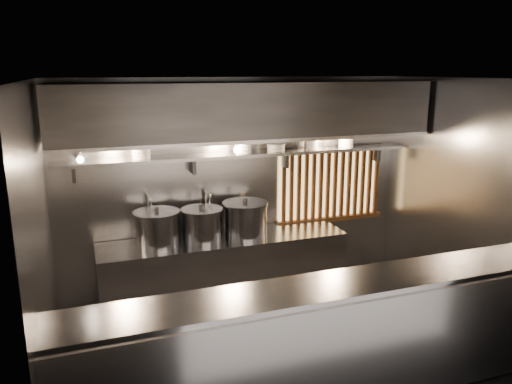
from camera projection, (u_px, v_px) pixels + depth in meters
floor at (282, 348)px, 5.32m from camera, size 4.50×4.50×0.00m
ceiling at (286, 79)px, 4.65m from camera, size 4.50×4.50×0.00m
wall_back at (238, 189)px, 6.36m from camera, size 4.50×0.00×4.50m
wall_left at (40, 249)px, 4.25m from camera, size 0.00×3.00×3.00m
wall_right at (464, 203)px, 5.72m from camera, size 0.00×3.00×3.00m
serving_counter at (325, 346)px, 4.31m from camera, size 4.50×0.56×1.13m
cooking_bench at (225, 273)px, 6.15m from camera, size 3.00×0.70×0.90m
bowl_shelf at (242, 154)px, 6.08m from camera, size 4.40×0.34×0.04m
exhaust_hood at (248, 111)px, 5.75m from camera, size 4.40×0.81×0.65m
wood_screen at (331, 184)px, 6.74m from camera, size 1.56×0.09×1.04m
faucet_left at (149, 207)px, 5.88m from camera, size 0.04×0.30×0.50m
faucet_right at (207, 202)px, 6.11m from camera, size 0.04×0.30×0.50m
heat_lamp at (77, 154)px, 4.98m from camera, size 0.25×0.35×0.20m
pendant_bulb at (237, 150)px, 5.92m from camera, size 0.09×0.09×0.19m
stock_pot_left at (202, 224)px, 5.92m from camera, size 0.65×0.65×0.43m
stock_pot_mid at (157, 228)px, 5.75m from camera, size 0.56×0.56×0.45m
stock_pot_right at (245, 219)px, 6.08m from camera, size 0.56×0.56×0.46m
bowl_stack_0 at (141, 151)px, 5.66m from camera, size 0.22×0.22×0.17m
bowl_stack_1 at (243, 146)px, 6.06m from camera, size 0.21×0.21×0.17m
bowl_stack_2 at (276, 147)px, 6.21m from camera, size 0.24×0.24×0.09m
bowl_stack_3 at (311, 144)px, 6.36m from camera, size 0.20×0.20×0.13m
bowl_stack_4 at (346, 142)px, 6.53m from camera, size 0.21×0.21×0.13m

